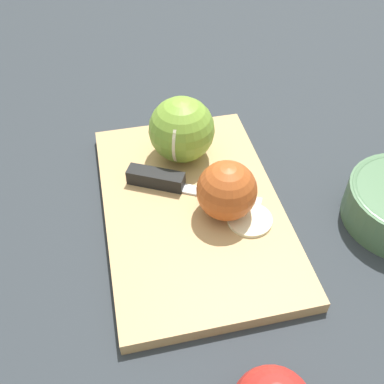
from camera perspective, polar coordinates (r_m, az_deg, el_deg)
name	(u,v)px	position (r m, az deg, el deg)	size (l,w,h in m)	color
ground_plane	(192,212)	(0.58, 0.00, -2.56)	(4.00, 4.00, 0.00)	#282D33
cutting_board	(192,208)	(0.58, 0.00, -1.99)	(0.36, 0.24, 0.02)	tan
apple_half_left	(179,130)	(0.61, -1.61, 7.89)	(0.09, 0.09, 0.09)	olive
apple_half_right	(226,191)	(0.54, 4.40, 0.18)	(0.07, 0.07, 0.07)	#AD4C1E
knife	(164,180)	(0.59, -3.56, 1.48)	(0.09, 0.17, 0.02)	silver
apple_slice	(250,219)	(0.55, 7.35, -3.47)	(0.06, 0.06, 0.00)	beige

